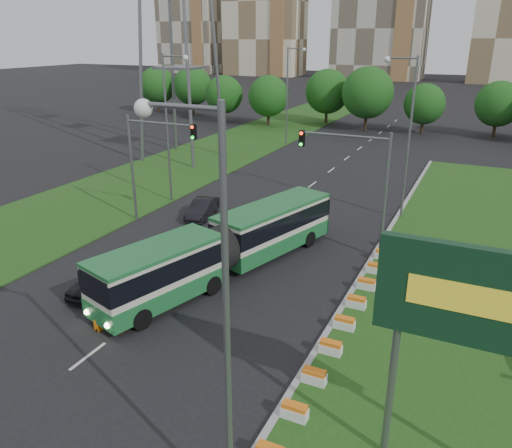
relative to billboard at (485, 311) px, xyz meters
The scene contains 18 objects.
ground 14.97m from the billboard, 153.89° to the left, with size 360.00×360.00×0.00m, color black.
grass_median 15.29m from the billboard, 86.93° to the left, with size 14.00×60.00×0.15m, color #1F4E16.
median_kerb 16.48m from the billboard, 113.88° to the left, with size 0.30×60.00×0.18m, color #9C9C9C.
left_verge 43.75m from the billboard, 134.29° to the left, with size 12.00×110.00×0.10m, color #1F4E16.
lane_markings 30.77m from the billboard, 120.39° to the left, with size 0.20×100.00×0.01m, color silver, non-canonical shape.
flower_planters 11.22m from the billboard, 125.08° to the left, with size 1.10×20.30×0.60m, color white, non-canonical shape.
billboard is the anchor object (origin of this frame).
traffic_mast_median 17.68m from the billboard, 115.03° to the left, with size 5.76×0.32×8.00m.
traffic_mast_left 27.16m from the billboard, 146.45° to the left, with size 5.76×0.32×8.00m.
street_lamps 22.11m from the billboard, 133.62° to the left, with size 36.00×60.00×12.00m, color slate, non-canonical shape.
tree_line 61.07m from the billboard, 92.11° to the left, with size 120.00×8.00×9.00m, color #134312, non-canonical shape.
apartment_tower_west 174.99m from the billboard, 116.34° to the left, with size 26.00×15.00×48.00m, color beige.
midrise_west 189.68m from the billboard, 124.51° to the left, with size 22.00×14.00×36.00m, color beige.
articulated_bus 17.59m from the billboard, 144.22° to the left, with size 2.69×17.23×2.84m.
car_left_near 20.36m from the billboard, 165.54° to the left, with size 1.68×4.19×1.43m, color black.
car_left_far 27.33m from the billboard, 138.39° to the left, with size 1.49×4.28×1.41m, color black.
pedestrian 16.10m from the billboard, behind, with size 0.57×0.38×1.57m, color gray.
shopping_trolley 17.39m from the billboard, behind, with size 0.33×0.35×0.56m.
Camera 1 is at (11.66, -19.60, 13.30)m, focal length 35.00 mm.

